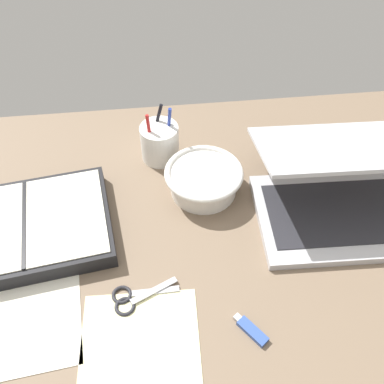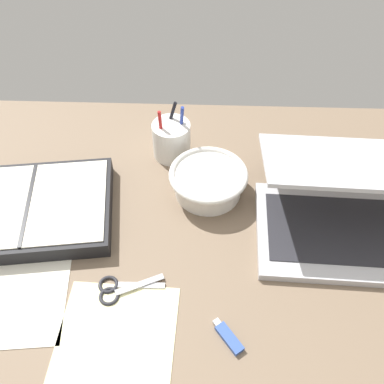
# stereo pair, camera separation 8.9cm
# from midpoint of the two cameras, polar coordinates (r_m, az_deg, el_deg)

# --- Properties ---
(desk_top) EXTENTS (1.40, 1.00, 0.02)m
(desk_top) POSITION_cam_midpoint_polar(r_m,az_deg,el_deg) (0.89, 2.01, -8.49)
(desk_top) COLOR #75604C
(desk_top) RESTS_ON ground
(laptop) EXTENTS (0.36, 0.34, 0.18)m
(laptop) POSITION_cam_midpoint_polar(r_m,az_deg,el_deg) (0.95, 22.16, -2.15)
(laptop) COLOR #B7B7BC
(laptop) RESTS_ON desk_top
(bowl) EXTENTS (0.18, 0.18, 0.06)m
(bowl) POSITION_cam_midpoint_polar(r_m,az_deg,el_deg) (0.96, 4.82, 1.35)
(bowl) COLOR silver
(bowl) RESTS_ON desk_top
(pen_cup) EXTENTS (0.09, 0.09, 0.15)m
(pen_cup) POSITION_cam_midpoint_polar(r_m,az_deg,el_deg) (1.04, -0.30, 6.89)
(pen_cup) COLOR white
(pen_cup) RESTS_ON desk_top
(planner) EXTENTS (0.38, 0.30, 0.04)m
(planner) POSITION_cam_midpoint_polar(r_m,az_deg,el_deg) (0.97, -18.27, -2.35)
(planner) COLOR black
(planner) RESTS_ON desk_top
(scissors) EXTENTS (0.13, 0.07, 0.01)m
(scissors) POSITION_cam_midpoint_polar(r_m,az_deg,el_deg) (0.84, -7.00, -12.92)
(scissors) COLOR #B7B7BC
(scissors) RESTS_ON desk_top
(paper_sheet_front) EXTENTS (0.22, 0.27, 0.00)m
(paper_sheet_front) POSITION_cam_midpoint_polar(r_m,az_deg,el_deg) (0.79, -7.12, -20.82)
(paper_sheet_front) COLOR #F4EFB2
(paper_sheet_front) RESTS_ON desk_top
(paper_sheet_beside_planner) EXTENTS (0.21, 0.26, 0.00)m
(paper_sheet_beside_planner) POSITION_cam_midpoint_polar(r_m,az_deg,el_deg) (0.89, -19.48, -12.17)
(paper_sheet_beside_planner) COLOR silver
(paper_sheet_beside_planner) RESTS_ON desk_top
(usb_drive) EXTENTS (0.06, 0.07, 0.01)m
(usb_drive) POSITION_cam_midpoint_polar(r_m,az_deg,el_deg) (0.80, 8.27, -18.85)
(usb_drive) COLOR #33519E
(usb_drive) RESTS_ON desk_top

